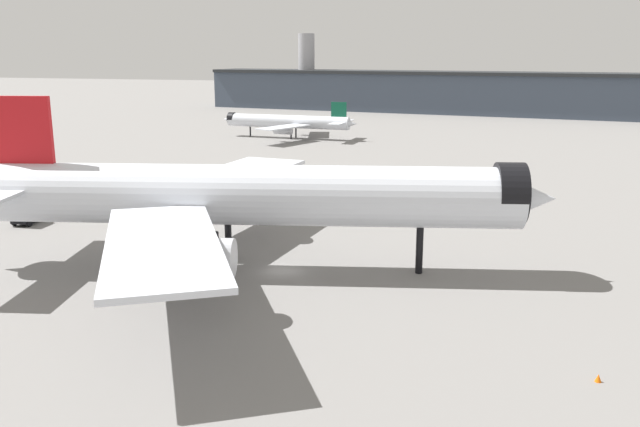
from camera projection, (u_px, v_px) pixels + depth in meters
name	position (u px, v px, depth m)	size (l,w,h in m)	color
ground	(283.00, 271.00, 70.70)	(900.00, 900.00, 0.00)	slate
airliner_near_gate	(244.00, 196.00, 69.28)	(63.49, 56.91, 18.24)	silver
airliner_far_taxiway	(288.00, 122.00, 179.10)	(38.72, 35.39, 10.01)	silver
terminal_building	(449.00, 92.00, 252.45)	(199.57, 42.74, 30.03)	#3D4756
service_truck_front	(30.00, 212.00, 90.29)	(2.95, 5.67, 3.00)	black
traffic_cone_near_nose	(598.00, 378.00, 46.88)	(0.47, 0.47, 0.58)	#F2600C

